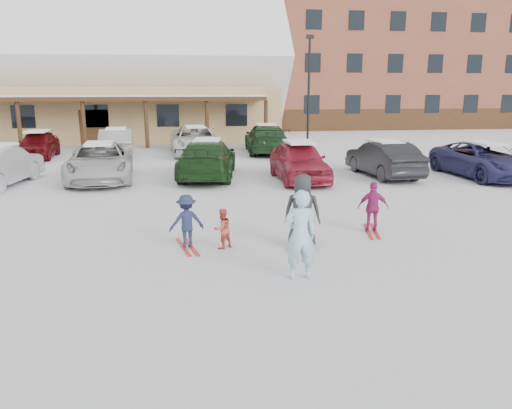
{
  "coord_description": "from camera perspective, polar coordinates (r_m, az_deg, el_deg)",
  "views": [
    {
      "loc": [
        -1.16,
        -9.77,
        3.56
      ],
      "look_at": [
        0.3,
        1.0,
        1.0
      ],
      "focal_mm": 35.0,
      "sensor_mm": 36.0,
      "label": 1
    }
  ],
  "objects": [
    {
      "name": "ground",
      "position": [
        10.46,
        -0.9,
        -6.64
      ],
      "size": [
        160.0,
        160.0,
        0.0
      ],
      "primitive_type": "plane",
      "color": "white",
      "rests_on": "ground"
    },
    {
      "name": "day_lodge",
      "position": [
        38.54,
        -20.0,
        13.04
      ],
      "size": [
        29.12,
        12.5,
        10.38
      ],
      "color": "tan",
      "rests_on": "ground"
    },
    {
      "name": "alpine_hotel",
      "position": [
        50.46,
        10.7,
        18.78
      ],
      "size": [
        31.48,
        14.01,
        21.48
      ],
      "color": "brown",
      "rests_on": "ground"
    },
    {
      "name": "lamp_post",
      "position": [
        34.54,
        6.06,
        13.69
      ],
      "size": [
        0.5,
        0.25,
        6.93
      ],
      "color": "black",
      "rests_on": "ground"
    },
    {
      "name": "conifer_3",
      "position": [
        54.27,
        -0.14,
        14.88
      ],
      "size": [
        3.96,
        3.96,
        9.18
      ],
      "color": "black",
      "rests_on": "ground"
    },
    {
      "name": "conifer_4",
      "position": [
        66.0,
        25.35,
        14.6
      ],
      "size": [
        5.06,
        5.06,
        11.73
      ],
      "color": "black",
      "rests_on": "ground"
    },
    {
      "name": "adult_skier",
      "position": [
        9.4,
        5.04,
        -3.47
      ],
      "size": [
        0.64,
        0.43,
        1.73
      ],
      "primitive_type": "imported",
      "rotation": [
        0.0,
        0.0,
        3.17
      ],
      "color": "#A4D1E2",
      "rests_on": "ground"
    },
    {
      "name": "toddler_red",
      "position": [
        11.25,
        -3.87,
        -2.77
      ],
      "size": [
        0.56,
        0.54,
        0.92
      ],
      "primitive_type": "imported",
      "rotation": [
        0.0,
        0.0,
        3.73
      ],
      "color": "#CE4A37",
      "rests_on": "ground"
    },
    {
      "name": "child_navy",
      "position": [
        11.35,
        -7.95,
        -1.92
      ],
      "size": [
        0.87,
        0.61,
        1.23
      ],
      "primitive_type": "imported",
      "rotation": [
        0.0,
        0.0,
        3.35
      ],
      "color": "#1E2445",
      "rests_on": "ground"
    },
    {
      "name": "skis_child_navy",
      "position": [
        11.52,
        -7.85,
        -4.8
      ],
      "size": [
        0.49,
        1.41,
        0.03
      ],
      "primitive_type": "cube",
      "rotation": [
        0.0,
        0.0,
        3.35
      ],
      "color": "red",
      "rests_on": "ground"
    },
    {
      "name": "child_magenta",
      "position": [
        12.78,
        13.23,
        -0.31
      ],
      "size": [
        0.8,
        0.47,
        1.28
      ],
      "primitive_type": "imported",
      "rotation": [
        0.0,
        0.0,
        2.92
      ],
      "color": "#A21F67",
      "rests_on": "ground"
    },
    {
      "name": "skis_child_magenta",
      "position": [
        12.94,
        13.08,
        -3.0
      ],
      "size": [
        0.5,
        1.41,
        0.03
      ],
      "primitive_type": "cube",
      "rotation": [
        0.0,
        0.0,
        2.92
      ],
      "color": "red",
      "rests_on": "ground"
    },
    {
      "name": "bystander_dark",
      "position": [
        11.23,
        5.32,
        -0.78
      ],
      "size": [
        0.94,
        0.74,
        1.7
      ],
      "primitive_type": "imported",
      "rotation": [
        0.0,
        0.0,
        2.88
      ],
      "color": "#29292C",
      "rests_on": "ground"
    },
    {
      "name": "parked_car_2",
      "position": [
        20.43,
        -17.39,
        4.67
      ],
      "size": [
        2.91,
        5.45,
        1.46
      ],
      "primitive_type": "imported",
      "rotation": [
        0.0,
        0.0,
        0.1
      ],
      "color": "#BCBCBC",
      "rests_on": "ground"
    },
    {
      "name": "parked_car_3",
      "position": [
        20.2,
        -5.59,
        5.22
      ],
      "size": [
        2.8,
        5.49,
        1.53
      ],
      "primitive_type": "imported",
      "rotation": [
        0.0,
        0.0,
        3.01
      ],
      "color": "#173715",
      "rests_on": "ground"
    },
    {
      "name": "parked_car_4",
      "position": [
        19.54,
        4.93,
        4.95
      ],
      "size": [
        1.86,
        4.49,
        1.52
      ],
      "primitive_type": "imported",
      "rotation": [
        0.0,
        0.0,
        0.02
      ],
      "color": "#A02236",
      "rests_on": "ground"
    },
    {
      "name": "parked_car_5",
      "position": [
        21.06,
        14.36,
        5.08
      ],
      "size": [
        1.91,
        4.5,
        1.44
      ],
      "primitive_type": "imported",
      "rotation": [
        0.0,
        0.0,
        3.23
      ],
      "color": "black",
      "rests_on": "ground"
    },
    {
      "name": "parked_car_6",
      "position": [
        22.17,
        24.59,
        4.63
      ],
      "size": [
        2.6,
        5.16,
        1.4
      ],
      "primitive_type": "imported",
      "rotation": [
        0.0,
        0.0,
        0.06
      ],
      "color": "navy",
      "rests_on": "ground"
    },
    {
      "name": "parked_car_8",
      "position": [
        28.14,
        -23.63,
        6.29
      ],
      "size": [
        1.86,
        4.16,
        1.39
      ],
      "primitive_type": "imported",
      "rotation": [
        0.0,
        0.0,
        0.05
      ],
      "color": "#5D090F",
      "rests_on": "ground"
    },
    {
      "name": "parked_car_9",
      "position": [
        26.96,
        -15.62,
        6.77
      ],
      "size": [
        2.0,
        4.69,
        1.5
      ],
      "primitive_type": "imported",
      "rotation": [
        0.0,
        0.0,
        3.23
      ],
      "color": "#99989C",
      "rests_on": "ground"
    },
    {
      "name": "parked_car_10",
      "position": [
        27.32,
        -6.94,
        7.26
      ],
      "size": [
        2.87,
        5.63,
        1.52
      ],
      "primitive_type": "imported",
      "rotation": [
        0.0,
        0.0,
        0.06
      ],
      "color": "white",
      "rests_on": "ground"
    },
    {
      "name": "parked_car_11",
      "position": [
        27.87,
        1.17,
        7.51
      ],
      "size": [
        2.5,
        5.51,
        1.56
      ],
      "primitive_type": "imported",
      "rotation": [
        0.0,
        0.0,
        3.08
      ],
      "color": "#1C3D1F",
      "rests_on": "ground"
    }
  ]
}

